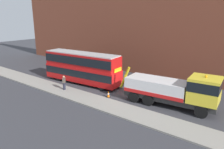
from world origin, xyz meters
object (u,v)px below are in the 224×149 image
traffic_cone_near_bus (108,94)px  double_decker_bus (82,67)px  recovery_tow_truck (174,90)px  pedestrian_onlooker (64,83)px

traffic_cone_near_bus → double_decker_bus: bearing=161.9°
double_decker_bus → traffic_cone_near_bus: bearing=-23.2°
double_decker_bus → traffic_cone_near_bus: (6.04, -1.97, -1.89)m
double_decker_bus → recovery_tow_truck: bearing=-5.0°
recovery_tow_truck → pedestrian_onlooker: bearing=-168.6°
recovery_tow_truck → pedestrian_onlooker: recovery_tow_truck is taller
recovery_tow_truck → double_decker_bus: (-12.64, -0.04, 0.47)m
recovery_tow_truck → double_decker_bus: double_decker_bus is taller
recovery_tow_truck → pedestrian_onlooker: (-12.08, -3.59, -0.77)m
recovery_tow_truck → traffic_cone_near_bus: recovery_tow_truck is taller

